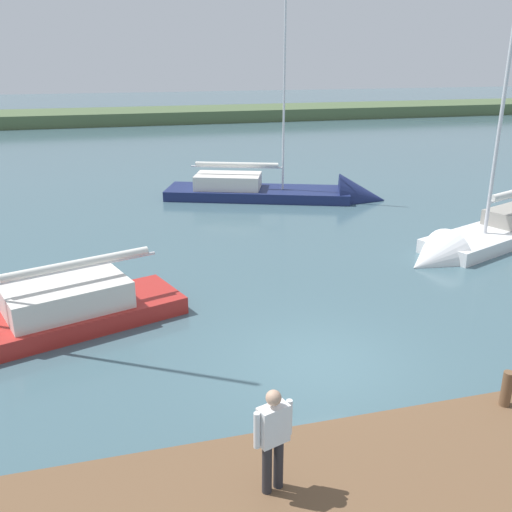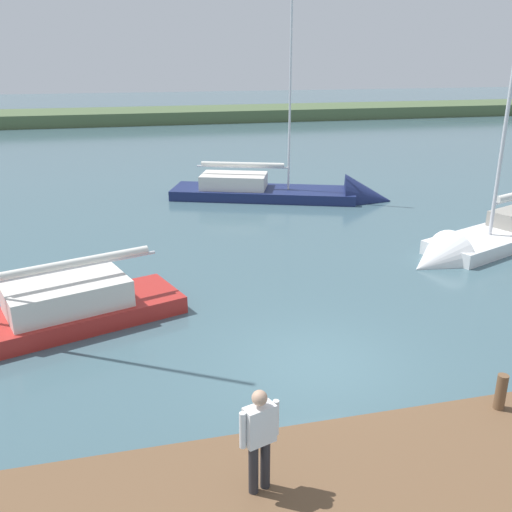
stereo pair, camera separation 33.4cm
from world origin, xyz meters
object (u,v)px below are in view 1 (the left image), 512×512
mooring_post_near (507,389)px  sailboat_near_dock (478,244)px  sailboat_mid_channel (292,196)px  person_on_dock (273,434)px

mooring_post_near → sailboat_near_dock: 11.38m
mooring_post_near → sailboat_mid_channel: (-2.14, -18.13, -0.90)m
sailboat_mid_channel → person_on_dock: 20.22m
mooring_post_near → sailboat_near_dock: sailboat_near_dock is taller
sailboat_near_dock → person_on_dock: size_ratio=6.14×
sailboat_mid_channel → person_on_dock: bearing=-88.6°
sailboat_near_dock → sailboat_mid_channel: 9.61m
mooring_post_near → person_on_dock: bearing=11.2°
mooring_post_near → person_on_dock: size_ratio=0.41×
mooring_post_near → person_on_dock: 4.66m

